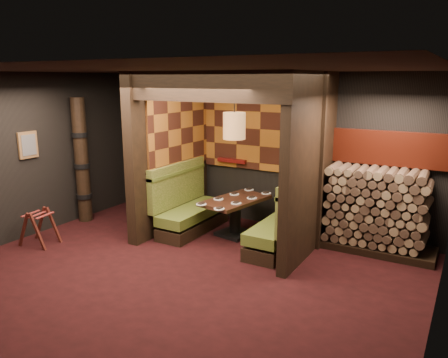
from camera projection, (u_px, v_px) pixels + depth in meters
floor at (178, 276)px, 6.23m from camera, size 6.50×5.50×0.02m
ceiling at (173, 69)px, 5.58m from camera, size 6.50×5.50×0.02m
wall_back at (263, 150)px, 8.23m from camera, size 6.50×0.02×2.85m
wall_left at (22, 157)px, 7.50m from camera, size 0.02×5.50×2.85m
wall_right at (443, 215)px, 4.31m from camera, size 0.02×5.50×2.85m
partition_left at (170, 152)px, 7.96m from camera, size 0.20×2.20×2.85m
partition_right at (310, 166)px, 6.70m from camera, size 0.15×2.10×2.85m
header_beam at (201, 86)px, 6.24m from camera, size 2.85×0.18×0.44m
tapa_back_panel at (261, 129)px, 8.11m from camera, size 2.40×0.06×1.55m
tapa_side_panel at (180, 128)px, 7.95m from camera, size 0.04×1.85×1.45m
lacquer_shelf at (232, 161)px, 8.49m from camera, size 0.60×0.12×0.07m
booth_bench_left at (188, 209)px, 8.00m from camera, size 0.68×1.60×1.14m
booth_bench_right at (284, 226)px, 7.07m from camera, size 0.68×1.60×1.14m
dining_table at (235, 211)px, 7.73m from camera, size 0.92×1.38×0.67m
place_settings at (235, 198)px, 7.67m from camera, size 0.82×1.54×0.03m
pendant_lamp at (234, 126)px, 7.34m from camera, size 0.38×0.38×1.11m
framed_picture at (28, 145)px, 7.52m from camera, size 0.05×0.36×0.46m
luggage_rack at (39, 226)px, 7.33m from camera, size 0.65×0.51×0.64m
totem_column at (82, 161)px, 8.38m from camera, size 0.31×0.31×2.40m
firewood_stack at (381, 211)px, 6.94m from camera, size 1.73×0.70×1.36m
mosaic_header at (390, 149)px, 7.00m from camera, size 1.83×0.10×0.56m
bay_front_post at (321, 164)px, 6.88m from camera, size 0.08×0.08×2.85m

